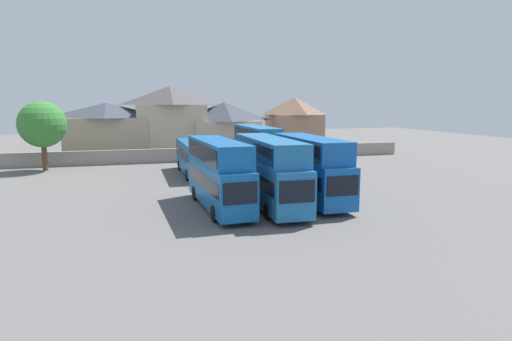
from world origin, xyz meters
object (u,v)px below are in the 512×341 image
object	(u,v)px
bus_1	(218,170)
house_terrace_centre	(171,121)
house_terrace_far_right	(294,124)
bus_5	(229,156)
bus_2	(269,168)
bus_4	(193,156)
house_terrace_right	(224,128)
bus_3	(310,165)
house_terrace_left	(107,130)
tree_left_of_lot	(42,125)
bus_6	(257,146)

from	to	relation	value
bus_1	house_terrace_centre	size ratio (longest dim) A/B	1.09
house_terrace_far_right	bus_5	bearing A→B (deg)	-129.13
bus_2	bus_5	xyz separation A→B (m)	(0.46, 15.65, -0.93)
bus_4	house_terrace_right	distance (m)	18.63
house_terrace_centre	bus_2	bearing A→B (deg)	-82.78
bus_3	house_terrace_far_right	xyz separation A→B (m)	(11.11, 32.36, 1.53)
bus_2	house_terrace_left	size ratio (longest dim) A/B	1.03
house_terrace_right	tree_left_of_lot	bearing A→B (deg)	-156.57
bus_4	house_terrace_far_right	world-z (taller)	house_terrace_far_right
bus_6	house_terrace_far_right	size ratio (longest dim) A/B	1.41
bus_5	bus_2	bearing A→B (deg)	2.89
bus_3	bus_4	size ratio (longest dim) A/B	0.96
bus_1	bus_6	distance (m)	17.75
bus_5	house_terrace_right	xyz separation A→B (m)	(3.12, 17.26, 2.03)
bus_1	bus_3	size ratio (longest dim) A/B	0.99
bus_3	house_terrace_far_right	world-z (taller)	house_terrace_far_right
bus_4	house_terrace_right	world-z (taller)	house_terrace_right
bus_2	house_terrace_right	size ratio (longest dim) A/B	1.18
bus_6	house_terrace_left	bearing A→B (deg)	-134.89
bus_2	house_terrace_right	bearing A→B (deg)	175.11
bus_1	house_terrace_left	size ratio (longest dim) A/B	0.95
bus_4	house_terrace_far_right	size ratio (longest dim) A/B	1.35
house_terrace_centre	tree_left_of_lot	distance (m)	18.13
bus_4	house_terrace_left	xyz separation A→B (m)	(-9.49, 17.34, 1.88)
house_terrace_right	bus_2	bearing A→B (deg)	-96.22
bus_4	bus_6	size ratio (longest dim) A/B	0.95
bus_6	house_terrace_far_right	bearing A→B (deg)	147.47
house_terrace_far_right	house_terrace_right	bearing A→B (deg)	-178.85
bus_5	house_terrace_left	size ratio (longest dim) A/B	0.94
bus_6	house_terrace_right	size ratio (longest dim) A/B	1.19
bus_2	bus_3	xyz separation A→B (m)	(3.58, 0.78, -0.03)
bus_5	tree_left_of_lot	bearing A→B (deg)	-106.00
bus_3	bus_6	size ratio (longest dim) A/B	0.92
bus_4	bus_3	bearing A→B (deg)	24.95
bus_3	tree_left_of_lot	size ratio (longest dim) A/B	1.41
bus_5	tree_left_of_lot	world-z (taller)	tree_left_of_lot
bus_1	tree_left_of_lot	distance (m)	27.68
bus_4	house_terrace_far_right	xyz separation A→B (m)	(18.13, 17.37, 2.32)
bus_4	house_terrace_right	bearing A→B (deg)	157.58
house_terrace_left	house_terrace_right	distance (m)	16.51
bus_6	house_terrace_centre	distance (m)	18.89
bus_3	house_terrace_centre	world-z (taller)	house_terrace_centre
tree_left_of_lot	bus_4	bearing A→B (deg)	-24.78
bus_2	house_terrace_right	distance (m)	33.13
bus_5	house_terrace_far_right	size ratio (longest dim) A/B	1.27
house_terrace_left	house_terrace_right	world-z (taller)	house_terrace_right
house_terrace_right	tree_left_of_lot	distance (m)	24.87
bus_6	house_terrace_centre	size ratio (longest dim) A/B	1.20
bus_4	tree_left_of_lot	size ratio (longest dim) A/B	1.47
house_terrace_far_right	house_terrace_centre	bearing A→B (deg)	179.72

